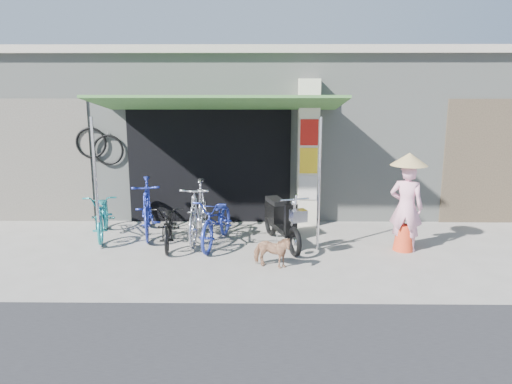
{
  "coord_description": "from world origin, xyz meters",
  "views": [
    {
      "loc": [
        -0.09,
        -7.75,
        2.94
      ],
      "look_at": [
        -0.2,
        1.0,
        1.0
      ],
      "focal_mm": 35.0,
      "sensor_mm": 36.0,
      "label": 1
    }
  ],
  "objects_px": {
    "bike_blue": "(147,207)",
    "bike_navy": "(217,221)",
    "bike_teal": "(103,214)",
    "bike_black": "(169,224)",
    "bike_silver": "(198,211)",
    "nun": "(406,203)",
    "moped": "(281,220)",
    "street_dog": "(272,252)"
  },
  "relations": [
    {
      "from": "bike_black",
      "to": "nun",
      "type": "height_order",
      "value": "nun"
    },
    {
      "from": "bike_blue",
      "to": "street_dog",
      "type": "bearing_deg",
      "value": -47.38
    },
    {
      "from": "bike_blue",
      "to": "bike_navy",
      "type": "height_order",
      "value": "bike_blue"
    },
    {
      "from": "street_dog",
      "to": "moped",
      "type": "height_order",
      "value": "moped"
    },
    {
      "from": "bike_blue",
      "to": "bike_navy",
      "type": "xyz_separation_m",
      "value": [
        1.41,
        -0.6,
        -0.1
      ]
    },
    {
      "from": "street_dog",
      "to": "nun",
      "type": "bearing_deg",
      "value": -53.01
    },
    {
      "from": "bike_silver",
      "to": "nun",
      "type": "xyz_separation_m",
      "value": [
        3.73,
        -0.56,
        0.31
      ]
    },
    {
      "from": "bike_teal",
      "to": "bike_silver",
      "type": "distance_m",
      "value": 1.87
    },
    {
      "from": "bike_navy",
      "to": "moped",
      "type": "bearing_deg",
      "value": 11.49
    },
    {
      "from": "bike_black",
      "to": "bike_navy",
      "type": "relative_size",
      "value": 0.9
    },
    {
      "from": "bike_silver",
      "to": "nun",
      "type": "height_order",
      "value": "nun"
    },
    {
      "from": "bike_silver",
      "to": "nun",
      "type": "bearing_deg",
      "value": -5.88
    },
    {
      "from": "bike_blue",
      "to": "bike_silver",
      "type": "relative_size",
      "value": 0.99
    },
    {
      "from": "bike_teal",
      "to": "bike_navy",
      "type": "relative_size",
      "value": 0.99
    },
    {
      "from": "street_dog",
      "to": "nun",
      "type": "xyz_separation_m",
      "value": [
        2.37,
        0.9,
        0.59
      ]
    },
    {
      "from": "bike_teal",
      "to": "bike_black",
      "type": "height_order",
      "value": "bike_teal"
    },
    {
      "from": "bike_black",
      "to": "bike_silver",
      "type": "height_order",
      "value": "bike_silver"
    },
    {
      "from": "bike_silver",
      "to": "street_dog",
      "type": "bearing_deg",
      "value": -44.37
    },
    {
      "from": "bike_black",
      "to": "moped",
      "type": "distance_m",
      "value": 2.05
    },
    {
      "from": "bike_silver",
      "to": "bike_teal",
      "type": "bearing_deg",
      "value": 177.98
    },
    {
      "from": "bike_teal",
      "to": "bike_navy",
      "type": "height_order",
      "value": "bike_navy"
    },
    {
      "from": "bike_teal",
      "to": "bike_black",
      "type": "xyz_separation_m",
      "value": [
        1.36,
        -0.53,
        -0.04
      ]
    },
    {
      "from": "street_dog",
      "to": "nun",
      "type": "height_order",
      "value": "nun"
    },
    {
      "from": "bike_teal",
      "to": "moped",
      "type": "xyz_separation_m",
      "value": [
        3.4,
        -0.44,
        0.02
      ]
    },
    {
      "from": "nun",
      "to": "bike_navy",
      "type": "bearing_deg",
      "value": 17.71
    },
    {
      "from": "bike_teal",
      "to": "bike_black",
      "type": "bearing_deg",
      "value": -34.06
    },
    {
      "from": "bike_navy",
      "to": "street_dog",
      "type": "xyz_separation_m",
      "value": [
        0.98,
        -1.17,
        -0.18
      ]
    },
    {
      "from": "bike_navy",
      "to": "moped",
      "type": "xyz_separation_m",
      "value": [
        1.17,
        0.0,
        0.01
      ]
    },
    {
      "from": "bike_blue",
      "to": "street_dog",
      "type": "height_order",
      "value": "bike_blue"
    },
    {
      "from": "street_dog",
      "to": "bike_blue",
      "type": "bearing_deg",
      "value": 69.75
    },
    {
      "from": "moped",
      "to": "bike_navy",
      "type": "bearing_deg",
      "value": 162.35
    },
    {
      "from": "bike_silver",
      "to": "bike_black",
      "type": "bearing_deg",
      "value": -139.96
    },
    {
      "from": "bike_navy",
      "to": "bike_silver",
      "type": "bearing_deg",
      "value": 154.07
    },
    {
      "from": "bike_teal",
      "to": "bike_navy",
      "type": "distance_m",
      "value": 2.28
    },
    {
      "from": "bike_teal",
      "to": "bike_blue",
      "type": "bearing_deg",
      "value": -1.91
    },
    {
      "from": "bike_silver",
      "to": "moped",
      "type": "relative_size",
      "value": 1.06
    },
    {
      "from": "bike_teal",
      "to": "bike_blue",
      "type": "height_order",
      "value": "bike_blue"
    },
    {
      "from": "bike_teal",
      "to": "bike_silver",
      "type": "relative_size",
      "value": 0.92
    },
    {
      "from": "bike_navy",
      "to": "street_dog",
      "type": "relative_size",
      "value": 2.66
    },
    {
      "from": "bike_blue",
      "to": "bike_navy",
      "type": "distance_m",
      "value": 1.54
    },
    {
      "from": "street_dog",
      "to": "moped",
      "type": "distance_m",
      "value": 1.21
    },
    {
      "from": "bike_blue",
      "to": "bike_black",
      "type": "distance_m",
      "value": 0.89
    }
  ]
}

